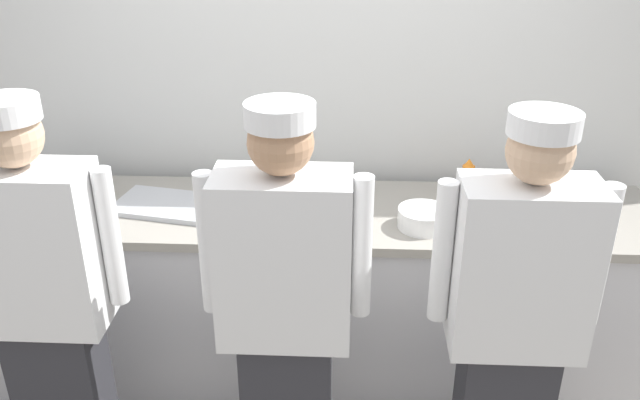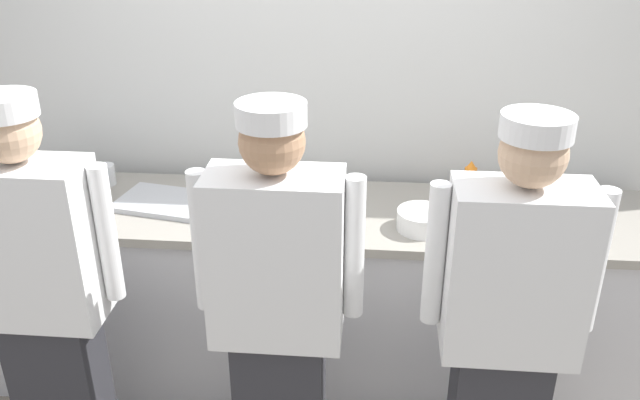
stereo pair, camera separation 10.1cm
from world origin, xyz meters
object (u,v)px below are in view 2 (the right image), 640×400
chef_center (278,311)px  ramekin_orange_sauce (341,191)px  plate_stack_rear (548,212)px  chef_near_left (43,295)px  sheet_tray (172,203)px  mixing_bowl_steel (68,194)px  deli_cup (106,175)px  plate_stack_front (422,220)px  chef_far_right (507,326)px  ramekin_yellow_sauce (278,213)px  squeeze_bottle_primary (469,183)px

chef_center → ramekin_orange_sauce: 0.90m
plate_stack_rear → ramekin_orange_sauce: plate_stack_rear is taller
chef_near_left → sheet_tray: (0.29, 0.69, 0.06)m
mixing_bowl_steel → deli_cup: mixing_bowl_steel is taller
plate_stack_front → deli_cup: bearing=167.5°
chef_far_right → sheet_tray: chef_far_right is taller
chef_near_left → ramekin_yellow_sauce: size_ratio=17.03×
chef_near_left → plate_stack_front: (1.41, 0.55, 0.09)m
plate_stack_rear → squeeze_bottle_primary: 0.36m
squeeze_bottle_primary → deli_cup: bearing=178.1°
deli_cup → ramekin_orange_sauce: bearing=-1.7°
chef_far_right → squeeze_bottle_primary: chef_far_right is taller
plate_stack_front → squeeze_bottle_primary: 0.36m
plate_stack_rear → deli_cup: bearing=174.5°
ramekin_orange_sauce → squeeze_bottle_primary: bearing=-2.2°
squeeze_bottle_primary → deli_cup: size_ratio=2.06×
chef_center → plate_stack_rear: 1.30m
chef_near_left → deli_cup: (-0.10, 0.88, 0.10)m
plate_stack_front → ramekin_yellow_sauce: size_ratio=2.27×
chef_center → plate_stack_front: 0.80m
chef_center → chef_far_right: size_ratio=1.01×
deli_cup → ramekin_yellow_sauce: bearing=-17.6°
mixing_bowl_steel → chef_center: bearing=-32.6°
mixing_bowl_steel → chef_far_right: bearing=-20.1°
chef_near_left → chef_center: 0.88m
ramekin_orange_sauce → ramekin_yellow_sauce: (-0.26, -0.25, -0.00)m
chef_near_left → mixing_bowl_steel: bearing=105.3°
chef_center → plate_stack_rear: chef_center is taller
chef_near_left → ramekin_yellow_sauce: 0.99m
chef_center → deli_cup: (-0.97, 0.92, 0.09)m
chef_center → squeeze_bottle_primary: chef_center is taller
sheet_tray → ramekin_yellow_sauce: (0.50, -0.08, 0.01)m
ramekin_orange_sauce → deli_cup: deli_cup is taller
sheet_tray → ramekin_orange_sauce: (0.76, 0.16, 0.01)m
ramekin_yellow_sauce → ramekin_orange_sauce: bearing=42.9°
plate_stack_front → mixing_bowl_steel: mixing_bowl_steel is taller
chef_center → ramekin_orange_sauce: size_ratio=16.64×
chef_center → deli_cup: size_ratio=16.37×
chef_far_right → plate_stack_rear: bearing=68.7°
sheet_tray → chef_far_right: bearing=-27.6°
sheet_tray → deli_cup: bearing=152.4°
plate_stack_front → ramekin_yellow_sauce: (-0.62, 0.05, -0.02)m
plate_stack_front → plate_stack_rear: plate_stack_front is taller
deli_cup → plate_stack_front: bearing=-12.5°
mixing_bowl_steel → sheet_tray: (0.46, 0.05, -0.05)m
chef_near_left → deli_cup: chef_near_left is taller
chef_far_right → mixing_bowl_steel: 1.97m
chef_near_left → squeeze_bottle_primary: size_ratio=7.90×
plate_stack_rear → deli_cup: 2.06m
chef_near_left → deli_cup: size_ratio=16.28×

